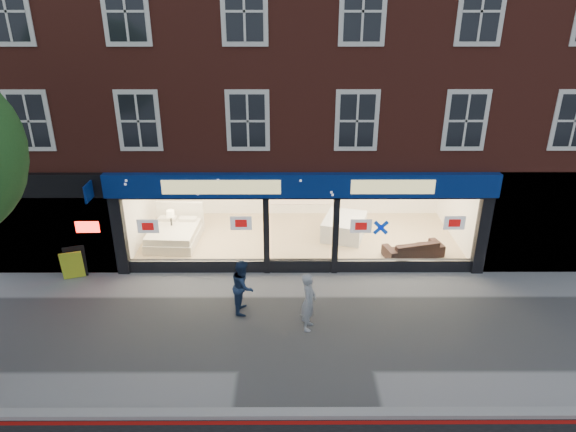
{
  "coord_description": "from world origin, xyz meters",
  "views": [
    {
      "loc": [
        -0.44,
        -10.95,
        8.1
      ],
      "look_at": [
        -0.4,
        2.5,
        2.15
      ],
      "focal_mm": 32.0,
      "sensor_mm": 36.0,
      "label": 1
    }
  ],
  "objects_px": {
    "mattress_stack": "(344,227)",
    "a_board": "(74,263)",
    "display_bed": "(175,233)",
    "sofa": "(413,248)",
    "pedestrian_grey": "(309,301)",
    "pedestrian_blue": "(243,286)"
  },
  "relations": [
    {
      "from": "sofa",
      "to": "pedestrian_grey",
      "type": "distance_m",
      "value": 5.2
    },
    {
      "from": "a_board",
      "to": "pedestrian_grey",
      "type": "relative_size",
      "value": 0.62
    },
    {
      "from": "display_bed",
      "to": "sofa",
      "type": "height_order",
      "value": "display_bed"
    },
    {
      "from": "display_bed",
      "to": "a_board",
      "type": "relative_size",
      "value": 2.13
    },
    {
      "from": "a_board",
      "to": "pedestrian_grey",
      "type": "bearing_deg",
      "value": -38.09
    },
    {
      "from": "mattress_stack",
      "to": "pedestrian_grey",
      "type": "height_order",
      "value": "pedestrian_grey"
    },
    {
      "from": "a_board",
      "to": "pedestrian_blue",
      "type": "bearing_deg",
      "value": -36.53
    },
    {
      "from": "sofa",
      "to": "pedestrian_blue",
      "type": "height_order",
      "value": "pedestrian_blue"
    },
    {
      "from": "display_bed",
      "to": "mattress_stack",
      "type": "relative_size",
      "value": 1.04
    },
    {
      "from": "display_bed",
      "to": "pedestrian_grey",
      "type": "bearing_deg",
      "value": -44.16
    },
    {
      "from": "pedestrian_grey",
      "to": "pedestrian_blue",
      "type": "height_order",
      "value": "pedestrian_grey"
    },
    {
      "from": "a_board",
      "to": "pedestrian_blue",
      "type": "distance_m",
      "value": 5.58
    },
    {
      "from": "sofa",
      "to": "pedestrian_grey",
      "type": "height_order",
      "value": "pedestrian_grey"
    },
    {
      "from": "mattress_stack",
      "to": "a_board",
      "type": "relative_size",
      "value": 2.05
    },
    {
      "from": "mattress_stack",
      "to": "a_board",
      "type": "bearing_deg",
      "value": -162.12
    },
    {
      "from": "pedestrian_grey",
      "to": "pedestrian_blue",
      "type": "relative_size",
      "value": 1.05
    },
    {
      "from": "pedestrian_grey",
      "to": "pedestrian_blue",
      "type": "bearing_deg",
      "value": 76.63
    },
    {
      "from": "mattress_stack",
      "to": "sofa",
      "type": "xyz_separation_m",
      "value": [
        2.1,
        -1.54,
        -0.06
      ]
    },
    {
      "from": "mattress_stack",
      "to": "pedestrian_blue",
      "type": "distance_m",
      "value": 5.54
    },
    {
      "from": "mattress_stack",
      "to": "pedestrian_grey",
      "type": "distance_m",
      "value": 5.51
    },
    {
      "from": "sofa",
      "to": "pedestrian_blue",
      "type": "relative_size",
      "value": 1.26
    },
    {
      "from": "display_bed",
      "to": "a_board",
      "type": "xyz_separation_m",
      "value": [
        -2.61,
        -2.26,
        0.07
      ]
    }
  ]
}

